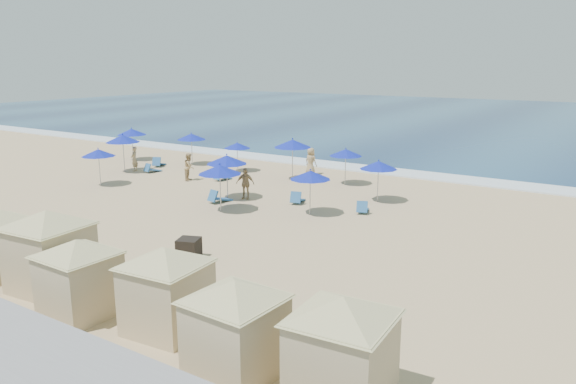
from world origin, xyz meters
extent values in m
plane|color=tan|center=(0.00, 0.00, 0.00)|extent=(160.00, 160.00, 0.00)
cube|color=navy|center=(0.00, 55.00, 0.03)|extent=(160.00, 80.00, 0.06)
cube|color=white|center=(0.00, 15.50, 0.04)|extent=(160.00, 2.50, 0.08)
cube|color=black|center=(4.26, -4.60, 0.39)|extent=(1.02, 1.02, 0.79)
cube|color=tan|center=(-0.13, -9.29, 0.94)|extent=(1.93, 1.93, 1.87)
cube|color=tan|center=(2.53, -9.22, 1.07)|extent=(2.32, 2.32, 2.14)
cube|color=tan|center=(2.53, -9.22, 2.14)|extent=(2.43, 2.43, 0.09)
pyramid|color=tan|center=(2.53, -9.22, 2.68)|extent=(4.68, 4.68, 0.54)
cube|color=tan|center=(4.96, -9.92, 0.93)|extent=(1.90, 1.90, 1.86)
cube|color=tan|center=(4.96, -9.92, 1.86)|extent=(2.00, 2.00, 0.07)
pyramid|color=tan|center=(4.96, -9.92, 2.33)|extent=(4.08, 4.08, 0.47)
cube|color=tan|center=(7.80, -9.22, 0.96)|extent=(2.09, 2.09, 1.93)
cube|color=tan|center=(7.80, -9.22, 1.93)|extent=(2.19, 2.19, 0.08)
pyramid|color=tan|center=(7.80, -9.22, 2.41)|extent=(4.21, 4.21, 0.48)
cube|color=tan|center=(10.78, -9.95, 0.95)|extent=(1.99, 1.99, 1.91)
cube|color=tan|center=(10.78, -9.95, 1.91)|extent=(2.09, 2.09, 0.08)
pyramid|color=tan|center=(10.78, -9.95, 2.39)|extent=(4.18, 4.18, 0.48)
cube|color=tan|center=(13.39, -9.55, 0.98)|extent=(2.10, 2.10, 1.97)
cube|color=tan|center=(13.39, -9.55, 1.97)|extent=(2.21, 2.21, 0.08)
pyramid|color=tan|center=(13.39, -9.55, 2.46)|extent=(4.31, 4.31, 0.49)
cylinder|color=#A5A8AD|center=(-14.37, 9.22, 0.98)|extent=(0.05, 0.05, 1.97)
cone|color=#0E1D9F|center=(-14.37, 9.22, 2.15)|extent=(2.17, 2.17, 0.47)
sphere|color=#0E1D9F|center=(-14.37, 9.22, 2.43)|extent=(0.08, 0.08, 0.08)
cylinder|color=#A5A8AD|center=(-11.27, 5.71, 1.04)|extent=(0.05, 0.05, 2.07)
cone|color=#0E1D9F|center=(-11.27, 5.71, 2.26)|extent=(2.29, 2.29, 0.49)
sphere|color=#0E1D9F|center=(-11.27, 5.71, 2.56)|extent=(0.09, 0.09, 0.09)
cylinder|color=#A5A8AD|center=(-9.32, 10.27, 0.93)|extent=(0.05, 0.05, 1.86)
cone|color=#0E1D9F|center=(-9.32, 10.27, 2.04)|extent=(2.06, 2.06, 0.44)
sphere|color=#0E1D9F|center=(-9.32, 10.27, 2.30)|extent=(0.08, 0.08, 0.08)
cylinder|color=#A5A8AD|center=(-9.18, 2.06, 0.91)|extent=(0.05, 0.05, 1.82)
cone|color=#0E1D9F|center=(-9.18, 2.06, 1.98)|extent=(2.01, 2.01, 0.43)
sphere|color=#0E1D9F|center=(-9.18, 2.06, 2.25)|extent=(0.08, 0.08, 0.08)
cylinder|color=#A5A8AD|center=(-4.97, 10.04, 0.81)|extent=(0.04, 0.04, 1.62)
cone|color=#0E1D9F|center=(-4.97, 10.04, 1.77)|extent=(1.79, 1.79, 0.38)
sphere|color=#0E1D9F|center=(-4.97, 10.04, 2.01)|extent=(0.07, 0.07, 0.07)
cylinder|color=#A5A8AD|center=(-0.55, 3.58, 0.99)|extent=(0.05, 0.05, 1.98)
cone|color=#0E1D9F|center=(-0.55, 3.58, 2.16)|extent=(2.19, 2.19, 0.47)
sphere|color=#0E1D9F|center=(-0.55, 3.58, 2.45)|extent=(0.08, 0.08, 0.08)
cylinder|color=#A5A8AD|center=(0.81, 1.37, 0.97)|extent=(0.05, 0.05, 1.94)
cone|color=#0E1D9F|center=(0.81, 1.37, 2.12)|extent=(2.15, 2.15, 0.46)
sphere|color=#0E1D9F|center=(0.81, 1.37, 2.40)|extent=(0.08, 0.08, 0.08)
cylinder|color=#A5A8AD|center=(-0.32, 9.72, 1.06)|extent=(0.06, 0.06, 2.12)
cone|color=#0E1D9F|center=(-0.32, 9.72, 2.31)|extent=(2.34, 2.34, 0.50)
sphere|color=#0E1D9F|center=(-0.32, 9.72, 2.62)|extent=(0.09, 0.09, 0.09)
cylinder|color=#A5A8AD|center=(4.83, 3.31, 0.90)|extent=(0.05, 0.05, 1.80)
cone|color=#0E1D9F|center=(4.83, 3.31, 1.96)|extent=(1.99, 1.99, 0.43)
sphere|color=#0E1D9F|center=(4.83, 3.31, 2.22)|extent=(0.08, 0.08, 0.08)
cylinder|color=#A5A8AD|center=(3.07, 10.35, 0.90)|extent=(0.05, 0.05, 1.80)
cone|color=#0E1D9F|center=(3.07, 10.35, 1.96)|extent=(1.98, 1.98, 0.43)
sphere|color=#0E1D9F|center=(3.07, 10.35, 2.22)|extent=(0.08, 0.08, 0.08)
cylinder|color=#A5A8AD|center=(6.50, 7.50, 0.91)|extent=(0.05, 0.05, 1.81)
cone|color=#0E1D9F|center=(6.50, 7.50, 1.98)|extent=(2.00, 2.00, 0.43)
sphere|color=#0E1D9F|center=(6.50, 7.50, 2.24)|extent=(0.08, 0.08, 0.08)
cube|color=#295F97|center=(-10.89, 8.55, 0.17)|extent=(1.06, 1.38, 0.34)
cube|color=#295F97|center=(-10.67, 8.07, 0.42)|extent=(0.68, 0.56, 0.61)
cube|color=#295F97|center=(-9.58, 6.72, 0.15)|extent=(0.67, 1.18, 0.31)
cube|color=#295F97|center=(-9.65, 6.25, 0.38)|extent=(0.56, 0.38, 0.54)
cube|color=#295F97|center=(-3.96, 7.29, 0.15)|extent=(0.62, 1.17, 0.31)
cube|color=#295F97|center=(-4.00, 6.82, 0.38)|extent=(0.55, 0.35, 0.55)
cube|color=#295F97|center=(-0.43, 2.85, 0.17)|extent=(0.83, 1.34, 0.34)
cube|color=#295F97|center=(-0.54, 2.34, 0.42)|extent=(0.64, 0.45, 0.61)
cube|color=#295F97|center=(3.07, 5.00, 0.16)|extent=(0.91, 1.31, 0.33)
cube|color=#295F97|center=(3.23, 4.52, 0.40)|extent=(0.64, 0.49, 0.58)
cube|color=#295F97|center=(6.78, 5.16, 0.15)|extent=(0.91, 1.25, 0.31)
cube|color=#295F97|center=(6.95, 4.71, 0.38)|extent=(0.61, 0.48, 0.55)
imported|color=tan|center=(-10.91, 6.30, 0.84)|extent=(0.61, 0.72, 1.67)
imported|color=tan|center=(-5.67, 6.09, 0.86)|extent=(0.95, 1.04, 1.72)
imported|color=tan|center=(0.23, 4.14, 0.85)|extent=(1.08, 0.75, 1.71)
imported|color=tan|center=(-0.26, 11.85, 0.89)|extent=(0.94, 0.69, 1.78)
camera|label=1|loc=(18.45, -19.39, 7.29)|focal=35.00mm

